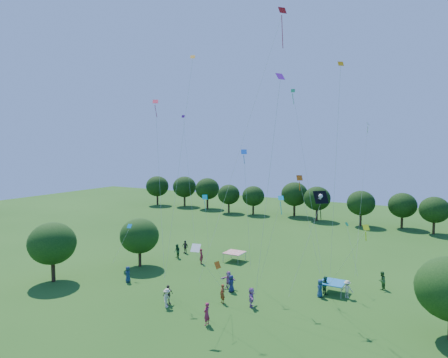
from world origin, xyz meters
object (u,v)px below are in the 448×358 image
near_tree_west (52,243)px  tent_blue (333,282)px  tent_red_stripe (234,253)px  near_tree_north (139,236)px  red_high_kite (267,63)px  pirate_kite (320,198)px

near_tree_west → tent_blue: 28.16m
tent_red_stripe → tent_blue: same height
near_tree_west → tent_red_stripe: near_tree_west is taller
near_tree_north → red_high_kite: red_high_kite is taller
near_tree_west → tent_blue: bearing=22.9°
near_tree_north → tent_blue: 21.80m
near_tree_north → pirate_kite: size_ratio=0.63×
near_tree_west → red_high_kite: (19.57, 9.29, 17.71)m
tent_red_stripe → red_high_kite: red_high_kite is taller
tent_red_stripe → pirate_kite: (12.86, -9.03, 8.54)m
tent_blue → tent_red_stripe: bearing=160.7°
tent_blue → near_tree_north: bearing=-173.0°
tent_blue → red_high_kite: bearing=-165.4°
near_tree_west → near_tree_north: (4.30, 8.27, -0.40)m
tent_red_stripe → pirate_kite: 17.89m
near_tree_north → tent_red_stripe: bearing=40.1°
near_tree_west → red_high_kite: size_ratio=0.24×
near_tree_north → tent_blue: bearing=7.0°
tent_red_stripe → pirate_kite: bearing=-35.1°
red_high_kite → near_tree_north: bearing=-176.1°
tent_blue → red_high_kite: 21.62m
pirate_kite → red_high_kite: (-6.11, 2.87, 12.11)m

